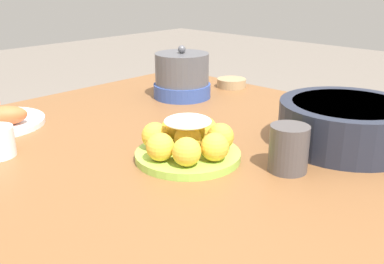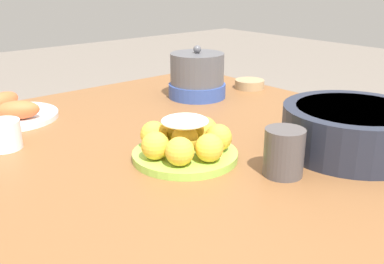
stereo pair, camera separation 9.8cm
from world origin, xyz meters
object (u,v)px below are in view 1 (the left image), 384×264
at_px(sauce_bowl, 231,82).
at_px(warming_pot, 182,76).
at_px(dining_table, 196,174).
at_px(cake_plate, 188,143).
at_px(cup_far, 288,149).
at_px(serving_bowl, 347,123).

bearing_deg(sauce_bowl, warming_pot, -98.36).
bearing_deg(sauce_bowl, dining_table, -60.34).
relative_size(cake_plate, cup_far, 2.38).
xyz_separation_m(cake_plate, cup_far, (0.18, 0.09, 0.01)).
distance_m(serving_bowl, cup_far, 0.21).
height_order(serving_bowl, cup_far, serving_bowl).
height_order(serving_bowl, sauce_bowl, serving_bowl).
bearing_deg(cake_plate, sauce_bowl, 120.52).
bearing_deg(cup_far, serving_bowl, 84.59).
bearing_deg(sauce_bowl, cake_plate, -59.48).
bearing_deg(serving_bowl, warming_pot, 175.60).
xyz_separation_m(sauce_bowl, warming_pot, (-0.03, -0.21, 0.05)).
relative_size(dining_table, serving_bowl, 4.09).
bearing_deg(dining_table, warming_pot, 139.31).
xyz_separation_m(cup_far, warming_pot, (-0.54, 0.25, 0.02)).
height_order(dining_table, cake_plate, cake_plate).
bearing_deg(cup_far, sauce_bowl, 137.84).
height_order(cup_far, warming_pot, warming_pot).
relative_size(dining_table, cake_plate, 5.57).
distance_m(cake_plate, sauce_bowl, 0.64).
relative_size(serving_bowl, cup_far, 3.24).
relative_size(cake_plate, serving_bowl, 0.73).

